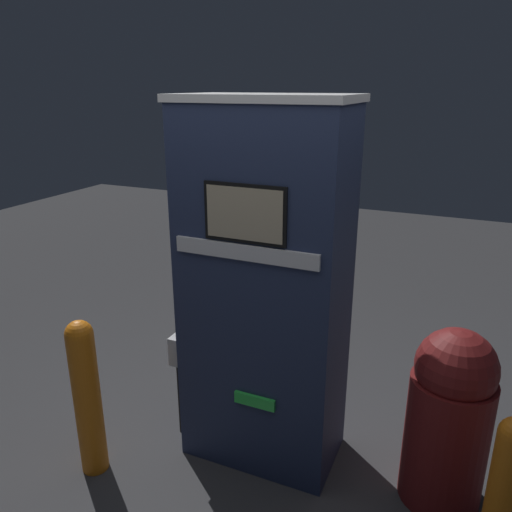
% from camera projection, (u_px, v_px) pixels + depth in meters
% --- Properties ---
extents(ground_plane, '(14.00, 14.00, 0.00)m').
position_uv_depth(ground_plane, '(247.00, 473.00, 3.00)').
color(ground_plane, '#38383A').
extents(gas_pump, '(1.01, 0.57, 2.17)m').
position_uv_depth(gas_pump, '(265.00, 291.00, 2.87)').
color(gas_pump, '#232D4C').
rests_on(gas_pump, ground_plane).
extents(safety_bollard, '(0.16, 0.16, 0.99)m').
position_uv_depth(safety_bollard, '(87.00, 394.00, 2.88)').
color(safety_bollard, orange).
rests_on(safety_bollard, ground_plane).
extents(trash_bin, '(0.44, 0.44, 1.04)m').
position_uv_depth(trash_bin, '(449.00, 417.00, 2.67)').
color(trash_bin, maroon).
rests_on(trash_bin, ground_plane).
extents(safety_bollard_far, '(0.14, 0.14, 0.90)m').
position_uv_depth(safety_bollard_far, '(502.00, 501.00, 2.19)').
color(safety_bollard_far, orange).
rests_on(safety_bollard_far, ground_plane).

